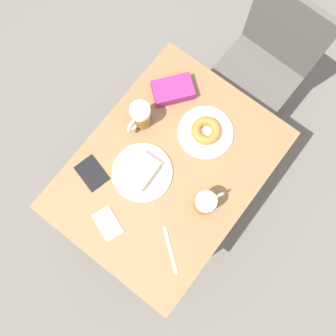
{
  "coord_description": "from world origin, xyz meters",
  "views": [
    {
      "loc": [
        0.19,
        -0.25,
        2.23
      ],
      "look_at": [
        0.0,
        0.0,
        0.8
      ],
      "focal_mm": 40.0,
      "sensor_mm": 36.0,
      "label": 1
    }
  ],
  "objects_px": {
    "beer_mug_center": "(206,203)",
    "napkin_folded": "(108,223)",
    "fork": "(170,250)",
    "plate_with_cake": "(142,172)",
    "plate_with_donut": "(206,131)",
    "blue_pouch": "(173,90)",
    "beer_mug_left": "(140,116)",
    "passport_near_edge": "(92,173)",
    "chair": "(268,58)"
  },
  "relations": [
    {
      "from": "beer_mug_center",
      "to": "napkin_folded",
      "type": "height_order",
      "value": "beer_mug_center"
    },
    {
      "from": "fork",
      "to": "plate_with_cake",
      "type": "bearing_deg",
      "value": 147.82
    },
    {
      "from": "plate_with_donut",
      "to": "blue_pouch",
      "type": "xyz_separation_m",
      "value": [
        -0.21,
        0.06,
        0.01
      ]
    },
    {
      "from": "beer_mug_left",
      "to": "napkin_folded",
      "type": "distance_m",
      "value": 0.44
    },
    {
      "from": "plate_with_cake",
      "to": "blue_pouch",
      "type": "relative_size",
      "value": 1.24
    },
    {
      "from": "beer_mug_left",
      "to": "beer_mug_center",
      "type": "xyz_separation_m",
      "value": [
        0.4,
        -0.12,
        0.0
      ]
    },
    {
      "from": "blue_pouch",
      "to": "plate_with_donut",
      "type": "bearing_deg",
      "value": -15.5
    },
    {
      "from": "beer_mug_center",
      "to": "passport_near_edge",
      "type": "distance_m",
      "value": 0.46
    },
    {
      "from": "beer_mug_center",
      "to": "blue_pouch",
      "type": "relative_size",
      "value": 0.67
    },
    {
      "from": "beer_mug_left",
      "to": "passport_near_edge",
      "type": "relative_size",
      "value": 0.89
    },
    {
      "from": "plate_with_cake",
      "to": "blue_pouch",
      "type": "xyz_separation_m",
      "value": [
        -0.11,
        0.34,
        0.01
      ]
    },
    {
      "from": "beer_mug_left",
      "to": "beer_mug_center",
      "type": "bearing_deg",
      "value": -16.43
    },
    {
      "from": "fork",
      "to": "plate_with_donut",
      "type": "bearing_deg",
      "value": 110.5
    },
    {
      "from": "passport_near_edge",
      "to": "blue_pouch",
      "type": "bearing_deg",
      "value": 84.4
    },
    {
      "from": "plate_with_cake",
      "to": "fork",
      "type": "relative_size",
      "value": 1.59
    },
    {
      "from": "beer_mug_left",
      "to": "blue_pouch",
      "type": "distance_m",
      "value": 0.19
    },
    {
      "from": "beer_mug_center",
      "to": "fork",
      "type": "relative_size",
      "value": 0.86
    },
    {
      "from": "napkin_folded",
      "to": "blue_pouch",
      "type": "height_order",
      "value": "blue_pouch"
    },
    {
      "from": "napkin_folded",
      "to": "fork",
      "type": "distance_m",
      "value": 0.26
    },
    {
      "from": "blue_pouch",
      "to": "beer_mug_center",
      "type": "bearing_deg",
      "value": -38.11
    },
    {
      "from": "plate_with_cake",
      "to": "napkin_folded",
      "type": "relative_size",
      "value": 1.76
    },
    {
      "from": "plate_with_cake",
      "to": "plate_with_donut",
      "type": "xyz_separation_m",
      "value": [
        0.1,
        0.29,
        -0.0
      ]
    },
    {
      "from": "fork",
      "to": "passport_near_edge",
      "type": "bearing_deg",
      "value": 173.82
    },
    {
      "from": "plate_with_donut",
      "to": "beer_mug_left",
      "type": "xyz_separation_m",
      "value": [
        -0.24,
        -0.12,
        0.05
      ]
    },
    {
      "from": "plate_with_donut",
      "to": "beer_mug_center",
      "type": "xyz_separation_m",
      "value": [
        0.17,
        -0.24,
        0.05
      ]
    },
    {
      "from": "chair",
      "to": "napkin_folded",
      "type": "distance_m",
      "value": 1.13
    },
    {
      "from": "fork",
      "to": "blue_pouch",
      "type": "bearing_deg",
      "value": 126.56
    },
    {
      "from": "plate_with_cake",
      "to": "plate_with_donut",
      "type": "distance_m",
      "value": 0.3
    },
    {
      "from": "fork",
      "to": "passport_near_edge",
      "type": "height_order",
      "value": "passport_near_edge"
    },
    {
      "from": "plate_with_cake",
      "to": "plate_with_donut",
      "type": "bearing_deg",
      "value": 70.69
    },
    {
      "from": "beer_mug_center",
      "to": "passport_near_edge",
      "type": "xyz_separation_m",
      "value": [
        -0.43,
        -0.17,
        -0.06
      ]
    },
    {
      "from": "plate_with_cake",
      "to": "fork",
      "type": "height_order",
      "value": "plate_with_cake"
    },
    {
      "from": "blue_pouch",
      "to": "napkin_folded",
      "type": "bearing_deg",
      "value": -77.49
    },
    {
      "from": "plate_with_donut",
      "to": "beer_mug_left",
      "type": "relative_size",
      "value": 1.74
    },
    {
      "from": "plate_with_donut",
      "to": "passport_near_edge",
      "type": "xyz_separation_m",
      "value": [
        -0.26,
        -0.41,
        -0.01
      ]
    },
    {
      "from": "plate_with_donut",
      "to": "napkin_folded",
      "type": "distance_m",
      "value": 0.53
    },
    {
      "from": "plate_with_donut",
      "to": "blue_pouch",
      "type": "distance_m",
      "value": 0.22
    },
    {
      "from": "plate_with_cake",
      "to": "napkin_folded",
      "type": "bearing_deg",
      "value": -85.66
    },
    {
      "from": "plate_with_donut",
      "to": "beer_mug_left",
      "type": "height_order",
      "value": "beer_mug_left"
    },
    {
      "from": "beer_mug_left",
      "to": "napkin_folded",
      "type": "bearing_deg",
      "value": -69.21
    },
    {
      "from": "plate_with_cake",
      "to": "fork",
      "type": "xyz_separation_m",
      "value": [
        0.27,
        -0.17,
        -0.02
      ]
    },
    {
      "from": "chair",
      "to": "plate_with_donut",
      "type": "bearing_deg",
      "value": -87.37
    },
    {
      "from": "beer_mug_left",
      "to": "plate_with_cake",
      "type": "bearing_deg",
      "value": -50.78
    },
    {
      "from": "plate_with_cake",
      "to": "beer_mug_center",
      "type": "xyz_separation_m",
      "value": [
        0.27,
        0.05,
        0.05
      ]
    },
    {
      "from": "plate_with_cake",
      "to": "plate_with_donut",
      "type": "relative_size",
      "value": 1.07
    },
    {
      "from": "plate_with_cake",
      "to": "beer_mug_center",
      "type": "height_order",
      "value": "beer_mug_center"
    },
    {
      "from": "plate_with_cake",
      "to": "fork",
      "type": "distance_m",
      "value": 0.32
    },
    {
      "from": "beer_mug_center",
      "to": "plate_with_cake",
      "type": "bearing_deg",
      "value": -170.34
    },
    {
      "from": "plate_with_donut",
      "to": "chair",
      "type": "bearing_deg",
      "value": 90.86
    },
    {
      "from": "napkin_folded",
      "to": "passport_near_edge",
      "type": "height_order",
      "value": "passport_near_edge"
    }
  ]
}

